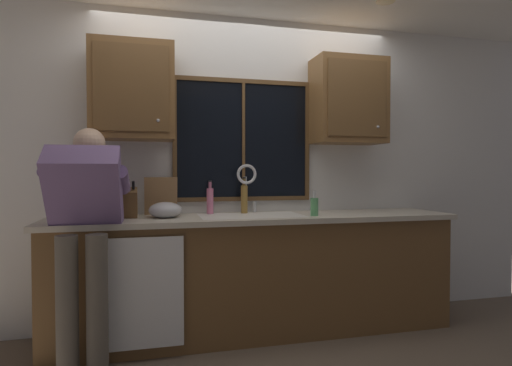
% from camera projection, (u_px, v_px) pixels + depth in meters
% --- Properties ---
extents(back_wall, '(5.47, 0.12, 2.55)m').
position_uv_depth(back_wall, '(247.00, 170.00, 3.59)').
color(back_wall, silver).
rests_on(back_wall, floor).
extents(ceiling_downlight_right, '(0.14, 0.14, 0.01)m').
position_uv_depth(ceiling_downlight_right, '(386.00, 1.00, 3.14)').
color(ceiling_downlight_right, '#FFEAB2').
extents(window_glass, '(1.10, 0.02, 0.95)m').
position_uv_depth(window_glass, '(243.00, 140.00, 3.51)').
color(window_glass, black).
extents(window_frame_top, '(1.17, 0.02, 0.04)m').
position_uv_depth(window_frame_top, '(243.00, 81.00, 3.49)').
color(window_frame_top, brown).
extents(window_frame_bottom, '(1.17, 0.02, 0.04)m').
position_uv_depth(window_frame_bottom, '(243.00, 199.00, 3.51)').
color(window_frame_bottom, brown).
extents(window_frame_left, '(0.03, 0.02, 0.95)m').
position_uv_depth(window_frame_left, '(175.00, 139.00, 3.36)').
color(window_frame_left, brown).
extents(window_frame_right, '(0.03, 0.02, 0.95)m').
position_uv_depth(window_frame_right, '(307.00, 141.00, 3.64)').
color(window_frame_right, brown).
extents(window_mullion_center, '(0.02, 0.02, 0.95)m').
position_uv_depth(window_mullion_center, '(243.00, 140.00, 3.50)').
color(window_mullion_center, brown).
extents(lower_cabinet_run, '(3.07, 0.58, 0.88)m').
position_uv_depth(lower_cabinet_run, '(257.00, 276.00, 3.28)').
color(lower_cabinet_run, brown).
rests_on(lower_cabinet_run, floor).
extents(countertop, '(3.13, 0.62, 0.04)m').
position_uv_depth(countertop, '(258.00, 218.00, 3.24)').
color(countertop, beige).
rests_on(countertop, lower_cabinet_run).
extents(dishwasher_front, '(0.60, 0.02, 0.74)m').
position_uv_depth(dishwasher_front, '(138.00, 293.00, 2.75)').
color(dishwasher_front, white).
extents(upper_cabinet_left, '(0.60, 0.36, 0.72)m').
position_uv_depth(upper_cabinet_left, '(133.00, 92.00, 3.13)').
color(upper_cabinet_left, brown).
extents(upper_cabinet_right, '(0.60, 0.36, 0.72)m').
position_uv_depth(upper_cabinet_right, '(348.00, 101.00, 3.56)').
color(upper_cabinet_right, brown).
extents(sink, '(0.80, 0.46, 0.21)m').
position_uv_depth(sink, '(251.00, 228.00, 3.24)').
color(sink, white).
rests_on(sink, lower_cabinet_run).
extents(faucet, '(0.18, 0.09, 0.40)m').
position_uv_depth(faucet, '(247.00, 182.00, 3.41)').
color(faucet, silver).
rests_on(faucet, countertop).
extents(person_standing, '(0.53, 0.69, 1.56)m').
position_uv_depth(person_standing, '(85.00, 219.00, 2.65)').
color(person_standing, '#595147').
rests_on(person_standing, floor).
extents(knife_block, '(0.12, 0.18, 0.32)m').
position_uv_depth(knife_block, '(129.00, 203.00, 3.06)').
color(knife_block, brown).
rests_on(knife_block, countertop).
extents(cutting_board, '(0.25, 0.08, 0.30)m').
position_uv_depth(cutting_board, '(161.00, 196.00, 3.28)').
color(cutting_board, '#997047').
rests_on(cutting_board, countertop).
extents(mixing_bowl, '(0.24, 0.24, 0.12)m').
position_uv_depth(mixing_bowl, '(165.00, 210.00, 3.10)').
color(mixing_bowl, '#B7B7BC').
rests_on(mixing_bowl, countertop).
extents(soap_dispenser, '(0.06, 0.07, 0.19)m').
position_uv_depth(soap_dispenser, '(314.00, 206.00, 3.21)').
color(soap_dispenser, '#59A566').
rests_on(soap_dispenser, countertop).
extents(bottle_green_glass, '(0.05, 0.05, 0.27)m').
position_uv_depth(bottle_green_glass, '(210.00, 200.00, 3.37)').
color(bottle_green_glass, pink).
rests_on(bottle_green_glass, countertop).
extents(bottle_tall_clear, '(0.05, 0.05, 0.30)m').
position_uv_depth(bottle_tall_clear, '(244.00, 198.00, 3.41)').
color(bottle_tall_clear, olive).
rests_on(bottle_tall_clear, countertop).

